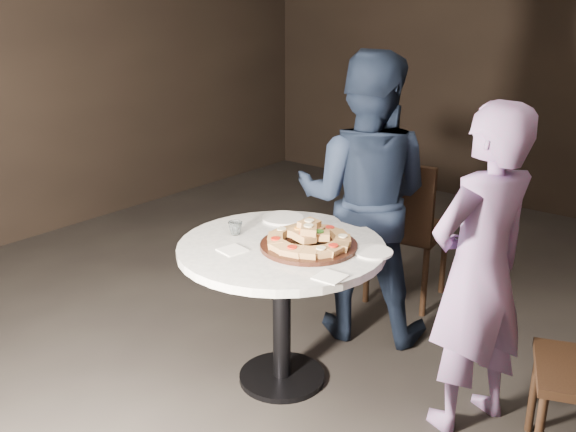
% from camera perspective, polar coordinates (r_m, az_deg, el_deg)
% --- Properties ---
extents(floor, '(7.00, 7.00, 0.00)m').
position_cam_1_polar(floor, '(3.42, 1.59, -14.31)').
color(floor, black).
rests_on(floor, ground).
extents(table, '(1.13, 1.13, 0.75)m').
position_cam_1_polar(table, '(3.13, -0.58, -4.90)').
color(table, black).
rests_on(table, ground).
extents(serving_board, '(0.58, 0.58, 0.02)m').
position_cam_1_polar(serving_board, '(3.04, 1.86, -2.63)').
color(serving_board, black).
rests_on(serving_board, table).
extents(focaccia_pile, '(0.41, 0.41, 0.11)m').
position_cam_1_polar(focaccia_pile, '(3.02, 1.87, -1.92)').
color(focaccia_pile, '#AA7741').
rests_on(focaccia_pile, serving_board).
extents(plate_left, '(0.28, 0.28, 0.01)m').
position_cam_1_polar(plate_left, '(3.41, -0.47, -0.20)').
color(plate_left, white).
rests_on(plate_left, table).
extents(plate_right, '(0.22, 0.22, 0.01)m').
position_cam_1_polar(plate_right, '(3.00, 7.59, -3.19)').
color(plate_right, white).
rests_on(plate_right, table).
extents(water_glass, '(0.08, 0.08, 0.07)m').
position_cam_1_polar(water_glass, '(3.20, -4.70, -1.09)').
color(water_glass, silver).
rests_on(water_glass, table).
extents(napkin_near, '(0.13, 0.13, 0.01)m').
position_cam_1_polar(napkin_near, '(3.01, -4.97, -3.02)').
color(napkin_near, white).
rests_on(napkin_near, table).
extents(napkin_far, '(0.13, 0.13, 0.01)m').
position_cam_1_polar(napkin_far, '(2.73, 3.75, -5.43)').
color(napkin_far, white).
rests_on(napkin_far, table).
extents(chair_far, '(0.51, 0.53, 0.95)m').
position_cam_1_polar(chair_far, '(4.03, 10.21, -0.57)').
color(chair_far, black).
rests_on(chair_far, ground).
extents(diner_navy, '(0.96, 0.87, 1.62)m').
position_cam_1_polar(diner_navy, '(3.59, 6.77, 1.55)').
color(diner_navy, '#141D31').
rests_on(diner_navy, ground).
extents(diner_teal, '(0.53, 0.64, 1.50)m').
position_cam_1_polar(diner_teal, '(2.90, 16.63, -4.84)').
color(diner_teal, slate).
rests_on(diner_teal, ground).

